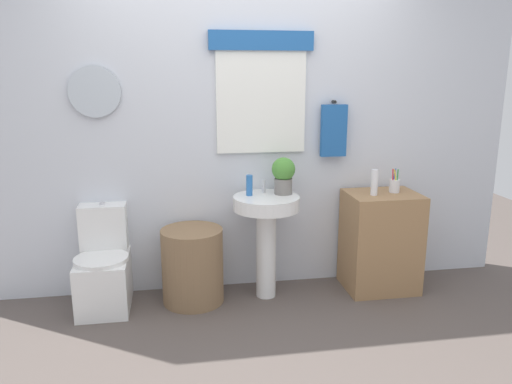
{
  "coord_description": "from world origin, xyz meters",
  "views": [
    {
      "loc": [
        -0.49,
        -2.64,
        1.69
      ],
      "look_at": [
        0.08,
        0.8,
        0.84
      ],
      "focal_mm": 34.73,
      "sensor_mm": 36.0,
      "label": 1
    }
  ],
  "objects_px": {
    "pedestal_sink": "(266,223)",
    "potted_plant": "(283,174)",
    "toilet": "(104,269)",
    "laundry_hamper": "(193,266)",
    "soap_bottle": "(249,185)",
    "toothbrush_cup": "(394,185)",
    "lotion_bottle": "(374,182)",
    "wooden_cabinet": "(380,241)"
  },
  "relations": [
    {
      "from": "soap_bottle",
      "to": "lotion_bottle",
      "type": "xyz_separation_m",
      "value": [
        0.94,
        -0.09,
        0.01
      ]
    },
    {
      "from": "pedestal_sink",
      "to": "toothbrush_cup",
      "type": "distance_m",
      "value": 1.04
    },
    {
      "from": "wooden_cabinet",
      "to": "toothbrush_cup",
      "type": "height_order",
      "value": "toothbrush_cup"
    },
    {
      "from": "soap_bottle",
      "to": "toothbrush_cup",
      "type": "relative_size",
      "value": 0.84
    },
    {
      "from": "laundry_hamper",
      "to": "toothbrush_cup",
      "type": "xyz_separation_m",
      "value": [
        1.57,
        0.02,
        0.55
      ]
    },
    {
      "from": "pedestal_sink",
      "to": "soap_bottle",
      "type": "xyz_separation_m",
      "value": [
        -0.12,
        0.05,
        0.28
      ]
    },
    {
      "from": "lotion_bottle",
      "to": "potted_plant",
      "type": "bearing_deg",
      "value": 171.66
    },
    {
      "from": "toilet",
      "to": "lotion_bottle",
      "type": "distance_m",
      "value": 2.11
    },
    {
      "from": "potted_plant",
      "to": "lotion_bottle",
      "type": "relative_size",
      "value": 1.41
    },
    {
      "from": "wooden_cabinet",
      "to": "soap_bottle",
      "type": "bearing_deg",
      "value": 177.24
    },
    {
      "from": "lotion_bottle",
      "to": "laundry_hamper",
      "type": "bearing_deg",
      "value": 178.34
    },
    {
      "from": "toilet",
      "to": "potted_plant",
      "type": "xyz_separation_m",
      "value": [
        1.34,
        0.02,
        0.66
      ]
    },
    {
      "from": "laundry_hamper",
      "to": "wooden_cabinet",
      "type": "xyz_separation_m",
      "value": [
        1.48,
        0.0,
        0.11
      ]
    },
    {
      "from": "potted_plant",
      "to": "toothbrush_cup",
      "type": "xyz_separation_m",
      "value": [
        0.87,
        -0.04,
        -0.11
      ]
    },
    {
      "from": "lotion_bottle",
      "to": "soap_bottle",
      "type": "bearing_deg",
      "value": 174.54
    },
    {
      "from": "soap_bottle",
      "to": "toothbrush_cup",
      "type": "distance_m",
      "value": 1.13
    },
    {
      "from": "toilet",
      "to": "lotion_bottle",
      "type": "bearing_deg",
      "value": -2.16
    },
    {
      "from": "toilet",
      "to": "lotion_bottle",
      "type": "xyz_separation_m",
      "value": [
        2.02,
        -0.08,
        0.59
      ]
    },
    {
      "from": "laundry_hamper",
      "to": "potted_plant",
      "type": "xyz_separation_m",
      "value": [
        0.7,
        0.06,
        0.66
      ]
    },
    {
      "from": "potted_plant",
      "to": "laundry_hamper",
      "type": "bearing_deg",
      "value": -175.09
    },
    {
      "from": "soap_bottle",
      "to": "toothbrush_cup",
      "type": "height_order",
      "value": "toothbrush_cup"
    },
    {
      "from": "laundry_hamper",
      "to": "soap_bottle",
      "type": "xyz_separation_m",
      "value": [
        0.44,
        0.05,
        0.59
      ]
    },
    {
      "from": "laundry_hamper",
      "to": "potted_plant",
      "type": "height_order",
      "value": "potted_plant"
    },
    {
      "from": "laundry_hamper",
      "to": "pedestal_sink",
      "type": "distance_m",
      "value": 0.64
    },
    {
      "from": "toilet",
      "to": "toothbrush_cup",
      "type": "xyz_separation_m",
      "value": [
        2.21,
        -0.02,
        0.55
      ]
    },
    {
      "from": "laundry_hamper",
      "to": "toothbrush_cup",
      "type": "relative_size",
      "value": 3.06
    },
    {
      "from": "soap_bottle",
      "to": "lotion_bottle",
      "type": "relative_size",
      "value": 0.79
    },
    {
      "from": "wooden_cabinet",
      "to": "lotion_bottle",
      "type": "distance_m",
      "value": 0.5
    },
    {
      "from": "toilet",
      "to": "laundry_hamper",
      "type": "bearing_deg",
      "value": -3.22
    },
    {
      "from": "soap_bottle",
      "to": "potted_plant",
      "type": "distance_m",
      "value": 0.27
    },
    {
      "from": "wooden_cabinet",
      "to": "toothbrush_cup",
      "type": "bearing_deg",
      "value": 11.69
    },
    {
      "from": "laundry_hamper",
      "to": "potted_plant",
      "type": "relative_size",
      "value": 2.04
    },
    {
      "from": "pedestal_sink",
      "to": "lotion_bottle",
      "type": "xyz_separation_m",
      "value": [
        0.82,
        -0.04,
        0.29
      ]
    },
    {
      "from": "potted_plant",
      "to": "toothbrush_cup",
      "type": "height_order",
      "value": "potted_plant"
    },
    {
      "from": "lotion_bottle",
      "to": "toothbrush_cup",
      "type": "relative_size",
      "value": 1.07
    },
    {
      "from": "laundry_hamper",
      "to": "soap_bottle",
      "type": "height_order",
      "value": "soap_bottle"
    },
    {
      "from": "toilet",
      "to": "soap_bottle",
      "type": "bearing_deg",
      "value": 0.73
    },
    {
      "from": "toilet",
      "to": "pedestal_sink",
      "type": "xyz_separation_m",
      "value": [
        1.2,
        -0.04,
        0.3
      ]
    },
    {
      "from": "lotion_bottle",
      "to": "toothbrush_cup",
      "type": "height_order",
      "value": "lotion_bottle"
    },
    {
      "from": "pedestal_sink",
      "to": "potted_plant",
      "type": "height_order",
      "value": "potted_plant"
    },
    {
      "from": "wooden_cabinet",
      "to": "toothbrush_cup",
      "type": "xyz_separation_m",
      "value": [
        0.1,
        0.02,
        0.44
      ]
    },
    {
      "from": "soap_bottle",
      "to": "lotion_bottle",
      "type": "bearing_deg",
      "value": -5.46
    }
  ]
}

